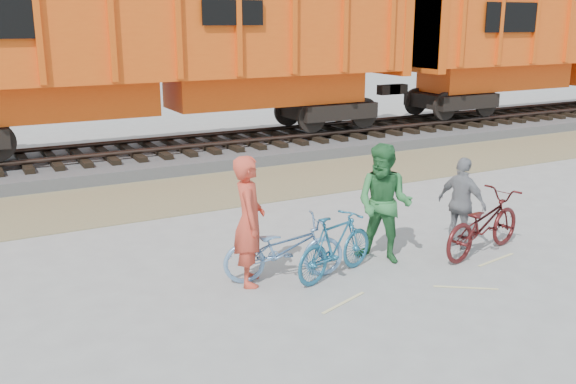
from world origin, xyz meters
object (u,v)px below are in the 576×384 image
hopper_car_center (159,47)px  bicycle_teal (336,246)px  hopper_car_right (561,39)px  bicycle_blue (284,249)px  person_woman (462,203)px  bicycle_maroon (483,224)px  person_man (384,204)px  person_solo (249,221)px

hopper_car_center → bicycle_teal: hopper_car_center is taller
hopper_car_right → bicycle_blue: 18.34m
hopper_car_center → hopper_car_right: size_ratio=1.00×
hopper_car_center → person_woman: size_ratio=9.16×
hopper_car_right → person_woman: size_ratio=9.16×
bicycle_maroon → bicycle_teal: bearing=70.2°
person_man → person_solo: bearing=-130.5°
person_solo → person_woman: person_solo is taller
person_solo → hopper_car_center: bearing=12.6°
hopper_car_right → person_solo: (-16.45, -8.58, -2.07)m
bicycle_teal → person_solo: size_ratio=0.86×
bicycle_teal → person_solo: bearing=55.0°
bicycle_maroon → person_man: (-1.60, 0.50, 0.43)m
hopper_car_right → person_solo: hopper_car_right is taller
person_man → person_woman: size_ratio=1.22×
bicycle_blue → bicycle_maroon: bicycle_maroon is taller
bicycle_teal → person_woman: 2.52m
bicycle_blue → person_woman: size_ratio=1.17×
bicycle_blue → person_woman: bearing=-79.3°
bicycle_blue → person_solo: bearing=92.5°
bicycle_blue → person_solo: size_ratio=0.95×
bicycle_maroon → person_solo: bearing=66.8°
bicycle_maroon → person_man: person_man is taller
bicycle_maroon → bicycle_blue: bearing=67.0°
hopper_car_right → person_woman: bearing=-145.2°
hopper_car_center → bicycle_maroon: 9.88m
bicycle_teal → bicycle_blue: bearing=51.0°
bicycle_teal → person_man: size_ratio=0.86×
bicycle_maroon → person_woman: size_ratio=1.27×
bicycle_teal → hopper_car_right: bearing=-77.3°
hopper_car_center → person_man: 9.03m
hopper_car_center → person_man: hopper_car_center is taller
bicycle_blue → bicycle_teal: (0.71, -0.28, 0.01)m
hopper_car_center → bicycle_blue: size_ratio=7.85×
hopper_car_right → bicycle_blue: hopper_car_right is taller
hopper_car_center → bicycle_teal: size_ratio=8.71×
hopper_car_center → bicycle_maroon: bearing=-75.7°
hopper_car_right → bicycle_blue: size_ratio=7.85×
person_woman → bicycle_teal: bearing=79.4°
person_solo → hopper_car_right: bearing=-40.3°
hopper_car_right → person_solo: size_ratio=7.45×
bicycle_blue → person_man: (1.71, -0.08, 0.47)m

